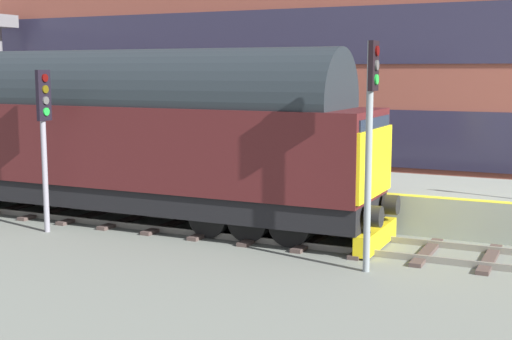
{
  "coord_description": "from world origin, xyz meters",
  "views": [
    {
      "loc": [
        -15.76,
        -7.91,
        4.14
      ],
      "look_at": [
        0.2,
        -0.39,
        1.63
      ],
      "focal_mm": 49.6,
      "sensor_mm": 36.0,
      "label": 1
    }
  ],
  "objects_px": {
    "diesel_locomotive": "(49,128)",
    "waiting_passenger": "(226,140)",
    "signal_post_mid": "(44,127)",
    "signal_post_near": "(370,126)"
  },
  "relations": [
    {
      "from": "signal_post_near",
      "to": "signal_post_mid",
      "type": "height_order",
      "value": "signal_post_near"
    },
    {
      "from": "signal_post_near",
      "to": "waiting_passenger",
      "type": "xyz_separation_m",
      "value": [
        5.54,
        6.19,
        -1.03
      ]
    },
    {
      "from": "diesel_locomotive",
      "to": "waiting_passenger",
      "type": "height_order",
      "value": "diesel_locomotive"
    },
    {
      "from": "diesel_locomotive",
      "to": "waiting_passenger",
      "type": "bearing_deg",
      "value": -46.82
    },
    {
      "from": "signal_post_near",
      "to": "waiting_passenger",
      "type": "distance_m",
      "value": 8.37
    },
    {
      "from": "signal_post_near",
      "to": "diesel_locomotive",
      "type": "bearing_deg",
      "value": 79.01
    },
    {
      "from": "signal_post_mid",
      "to": "waiting_passenger",
      "type": "xyz_separation_m",
      "value": [
        5.54,
        -2.28,
        -0.72
      ]
    },
    {
      "from": "signal_post_mid",
      "to": "diesel_locomotive",
      "type": "bearing_deg",
      "value": 38.51
    },
    {
      "from": "diesel_locomotive",
      "to": "signal_post_near",
      "type": "height_order",
      "value": "signal_post_near"
    },
    {
      "from": "diesel_locomotive",
      "to": "waiting_passenger",
      "type": "distance_m",
      "value": 5.27
    }
  ]
}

